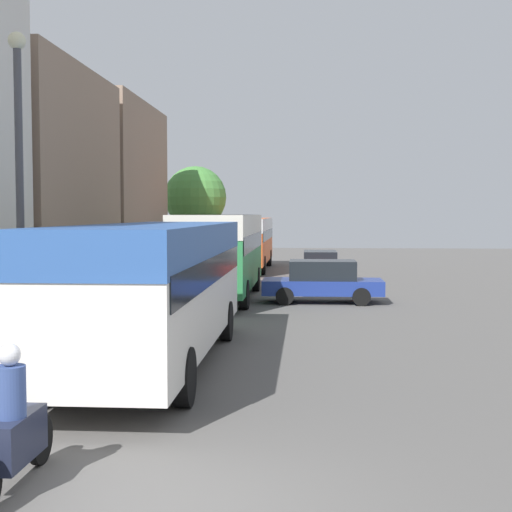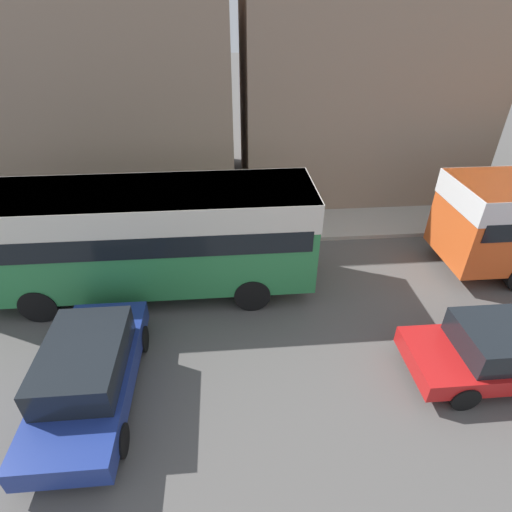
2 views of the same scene
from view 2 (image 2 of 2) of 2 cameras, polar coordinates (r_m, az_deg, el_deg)
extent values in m
cube|color=gray|center=(18.37, -18.89, 21.57)|extent=(6.74, 8.93, 8.39)
cube|color=gray|center=(18.45, 14.40, 22.65)|extent=(6.07, 9.56, 8.61)
cube|color=#2D8447|center=(11.45, -15.41, 2.86)|extent=(2.49, 9.18, 2.68)
cube|color=silver|center=(11.03, -16.12, 7.07)|extent=(2.51, 9.22, 0.81)
cube|color=black|center=(11.29, -15.66, 4.33)|extent=(2.54, 8.81, 0.59)
cylinder|color=black|center=(12.92, -1.32, 0.91)|extent=(0.28, 1.00, 1.00)
cylinder|color=black|center=(11.06, -0.58, -5.44)|extent=(0.28, 1.00, 1.00)
cylinder|color=black|center=(13.87, -25.48, -0.21)|extent=(0.28, 1.00, 1.00)
cylinder|color=black|center=(12.16, -28.57, -6.16)|extent=(0.28, 1.00, 1.00)
cylinder|color=black|center=(15.64, 29.36, 2.44)|extent=(0.28, 1.00, 1.00)
cube|color=red|center=(10.97, 32.31, -11.93)|extent=(1.80, 4.58, 0.45)
cylinder|color=black|center=(9.93, 27.57, -17.41)|extent=(0.22, 0.64, 0.64)
cylinder|color=black|center=(10.87, 23.48, -10.95)|extent=(0.22, 0.64, 0.64)
cube|color=navy|center=(9.55, -22.55, -15.80)|extent=(4.33, 1.79, 0.52)
cube|color=black|center=(9.13, -23.37, -13.26)|extent=(2.38, 1.58, 0.69)
cylinder|color=black|center=(10.88, -24.69, -11.26)|extent=(0.64, 0.22, 0.64)
cylinder|color=black|center=(10.41, -16.00, -11.36)|extent=(0.64, 0.22, 0.64)
cylinder|color=black|center=(9.30, -29.60, -22.72)|extent=(0.64, 0.22, 0.64)
cylinder|color=black|center=(8.74, -18.90, -23.72)|extent=(0.64, 0.22, 0.64)
camera|label=1|loc=(29.88, -78.84, -2.36)|focal=50.00mm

